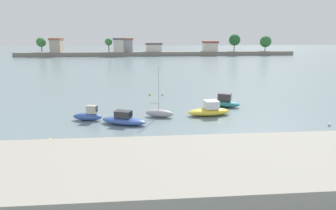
{
  "coord_description": "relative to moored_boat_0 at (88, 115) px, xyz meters",
  "views": [
    {
      "loc": [
        -6.33,
        -21.17,
        9.49
      ],
      "look_at": [
        -3.32,
        14.17,
        0.62
      ],
      "focal_mm": 31.04,
      "sensor_mm": 36.0,
      "label": 1
    }
  ],
  "objects": [
    {
      "name": "mooring_buoy_2",
      "position": [
        9.1,
        12.77,
        -0.39
      ],
      "size": [
        0.37,
        0.37,
        0.37
      ],
      "primitive_type": "sphere",
      "color": "white",
      "rests_on": "ground"
    },
    {
      "name": "mooring_buoy_3",
      "position": [
        -2.2,
        -6.58,
        -0.37
      ],
      "size": [
        0.41,
        0.41,
        0.41
      ],
      "primitive_type": "sphere",
      "color": "yellow",
      "rests_on": "ground"
    },
    {
      "name": "ground_plane",
      "position": [
        12.51,
        -10.35,
        -0.57
      ],
      "size": [
        400.0,
        400.0,
        0.0
      ],
      "primitive_type": "plane",
      "color": "slate"
    },
    {
      "name": "moored_boat_3",
      "position": [
        13.83,
        0.9,
        0.05
      ],
      "size": [
        5.15,
        2.41,
        1.77
      ],
      "rotation": [
        0.0,
        0.0,
        0.1
      ],
      "color": "yellow",
      "rests_on": "ground"
    },
    {
      "name": "moored_boat_2",
      "position": [
        7.93,
        0.65,
        -0.09
      ],
      "size": [
        3.44,
        1.99,
        5.75
      ],
      "rotation": [
        0.0,
        0.0,
        -0.3
      ],
      "color": "#9E9EA3",
      "rests_on": "ground"
    },
    {
      "name": "mooring_buoy_0",
      "position": [
        7.1,
        12.84,
        -0.4
      ],
      "size": [
        0.35,
        0.35,
        0.35
      ],
      "primitive_type": "sphere",
      "color": "yellow",
      "rests_on": "ground"
    },
    {
      "name": "moored_boat_0",
      "position": [
        0.0,
        0.0,
        0.0
      ],
      "size": [
        3.43,
        1.69,
        1.72
      ],
      "rotation": [
        0.0,
        0.0,
        -0.21
      ],
      "color": "#3856A8",
      "rests_on": "ground"
    },
    {
      "name": "distant_shoreline",
      "position": [
        12.32,
        92.49,
        1.92
      ],
      "size": [
        115.75,
        6.7,
        8.82
      ],
      "color": "gray",
      "rests_on": "ground"
    },
    {
      "name": "moored_boat_4",
      "position": [
        16.54,
        4.84,
        0.04
      ],
      "size": [
        4.8,
        3.45,
        1.78
      ],
      "rotation": [
        0.0,
        0.0,
        -0.44
      ],
      "color": "teal",
      "rests_on": "ground"
    },
    {
      "name": "seawall_embankment",
      "position": [
        12.51,
        -16.89,
        0.79
      ],
      "size": [
        74.48,
        7.7,
        2.72
      ],
      "primitive_type": "cube",
      "color": "#9E998C",
      "rests_on": "ground"
    },
    {
      "name": "moored_boat_1",
      "position": [
        4.01,
        -1.72,
        -0.07
      ],
      "size": [
        5.27,
        3.38,
        1.47
      ],
      "rotation": [
        0.0,
        0.0,
        -0.36
      ],
      "color": "#3856A8",
      "rests_on": "ground"
    },
    {
      "name": "mooring_buoy_1",
      "position": [
        25.46,
        -4.13,
        -0.41
      ],
      "size": [
        0.33,
        0.33,
        0.33
      ],
      "primitive_type": "sphere",
      "color": "white",
      "rests_on": "ground"
    }
  ]
}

